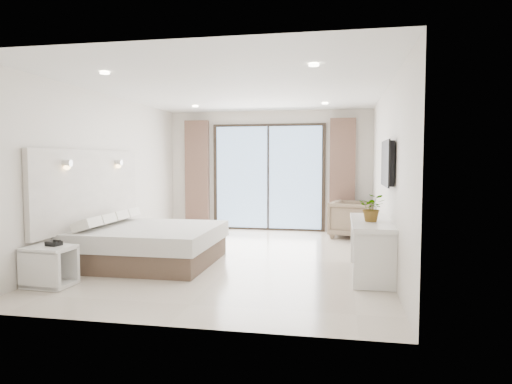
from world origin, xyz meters
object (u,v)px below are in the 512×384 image
(bed, at_px, (149,244))
(nightstand, at_px, (49,266))
(console_desk, at_px, (371,235))
(armchair, at_px, (352,217))

(bed, height_order, nightstand, bed)
(console_desk, bearing_deg, nightstand, -161.89)
(nightstand, xyz_separation_m, armchair, (3.83, 4.42, 0.16))
(bed, bearing_deg, console_desk, -2.52)
(nightstand, distance_m, armchair, 5.85)
(nightstand, distance_m, console_desk, 4.24)
(armchair, bearing_deg, bed, 145.17)
(bed, xyz_separation_m, nightstand, (-0.69, -1.46, -0.04))
(nightstand, bearing_deg, armchair, 52.88)
(bed, xyz_separation_m, console_desk, (3.34, -0.15, 0.27))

